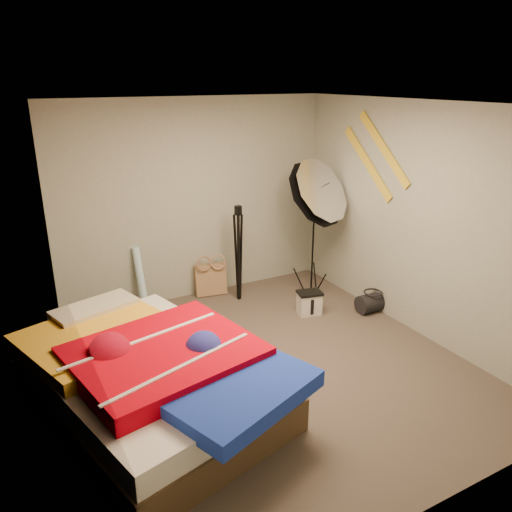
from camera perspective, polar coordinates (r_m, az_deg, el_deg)
floor at (r=5.10m, az=2.27°, el=-12.33°), size 4.00×4.00×0.00m
ceiling at (r=4.32m, az=2.74°, el=16.97°), size 4.00×4.00×0.00m
wall_back at (r=6.29m, az=-6.93°, el=6.26°), size 3.50×0.00×3.50m
wall_front at (r=3.16m, az=21.62°, el=-9.35°), size 3.50×0.00×3.50m
wall_left at (r=4.01m, az=-19.58°, el=-2.83°), size 0.00×4.00×4.00m
wall_right at (r=5.62m, az=18.03°, el=3.77°), size 0.00×4.00×4.00m
tote_bag at (r=6.57m, az=-5.23°, el=-2.69°), size 0.43×0.25×0.42m
wrapping_roll at (r=6.23m, az=-13.06°, el=-2.57°), size 0.13×0.24×0.79m
camera_case at (r=6.07m, az=6.11°, el=-5.44°), size 0.30×0.25×0.27m
duffel_bag at (r=6.27m, az=13.13°, el=-5.20°), size 0.38×0.23×0.23m
wall_stripe_upper at (r=5.89m, az=14.40°, el=11.80°), size 0.02×0.91×0.78m
wall_stripe_lower at (r=6.10m, az=12.64°, el=10.30°), size 0.02×0.91×0.78m
bed at (r=4.44m, az=-11.96°, el=-13.19°), size 2.14×2.64×0.66m
photo_umbrella at (r=6.19m, az=6.74°, el=6.96°), size 1.00×0.87×1.88m
camera_tripod at (r=6.22m, az=-2.00°, el=1.04°), size 0.08×0.08×1.24m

